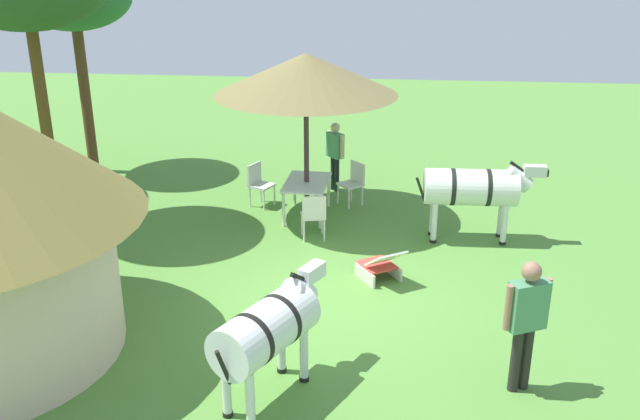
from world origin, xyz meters
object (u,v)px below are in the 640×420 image
zebra_nearest_camera (474,188)px  zebra_by_umbrella (268,329)px  patio_dining_table (307,186)px  shade_umbrella (306,74)px  guest_beside_umbrella (335,150)px  patio_chair_near_lawn (314,214)px  striped_lounge_chair (380,265)px  standing_watcher (526,315)px  patio_chair_east_end (259,182)px  patio_chair_near_hut (354,180)px

zebra_nearest_camera → zebra_by_umbrella: size_ratio=1.24×
zebra_nearest_camera → patio_dining_table: bearing=-107.0°
shade_umbrella → guest_beside_umbrella: (1.60, -0.44, -1.96)m
shade_umbrella → patio_chair_near_lawn: shade_umbrella is taller
patio_chair_near_lawn → striped_lounge_chair: patio_chair_near_lawn is taller
zebra_nearest_camera → standing_watcher: bearing=0.1°
patio_chair_near_lawn → standing_watcher: (-4.35, -3.05, 0.54)m
zebra_by_umbrella → shade_umbrella: bearing=119.9°
striped_lounge_chair → standing_watcher: bearing=-90.3°
patio_dining_table → patio_chair_near_lawn: size_ratio=1.51×
striped_lounge_chair → zebra_nearest_camera: zebra_nearest_camera is taller
guest_beside_umbrella → zebra_by_umbrella: 7.57m
shade_umbrella → striped_lounge_chair: bearing=-150.3°
patio_chair_east_end → standing_watcher: bearing=61.8°
patio_chair_near_hut → zebra_nearest_camera: size_ratio=0.38×
shade_umbrella → zebra_by_umbrella: bearing=-177.8°
shade_umbrella → standing_watcher: 6.69m
patio_dining_table → striped_lounge_chair: patio_dining_table is taller
zebra_nearest_camera → zebra_by_umbrella: bearing=-31.7°
patio_dining_table → patio_chair_east_end: (0.52, 1.08, -0.13)m
guest_beside_umbrella → zebra_by_umbrella: size_ratio=0.81×
guest_beside_umbrella → standing_watcher: bearing=160.3°
guest_beside_umbrella → zebra_nearest_camera: 3.69m
patio_chair_near_hut → striped_lounge_chair: size_ratio=0.94×
patio_chair_near_lawn → zebra_nearest_camera: bearing=-6.9°
patio_chair_east_end → zebra_nearest_camera: 4.50m
patio_dining_table → patio_chair_near_hut: (0.79, -0.90, -0.13)m
patio_chair_east_end → shade_umbrella: bearing=90.0°
zebra_by_umbrella → patio_dining_table: bearing=119.9°
shade_umbrella → patio_chair_east_end: (0.52, 1.08, -2.37)m
patio_dining_table → standing_watcher: size_ratio=0.77×
striped_lounge_chair → patio_chair_near_lawn: bearing=97.5°
guest_beside_umbrella → zebra_by_umbrella: (-7.56, 0.22, 0.02)m
zebra_by_umbrella → patio_chair_near_hut: bearing=112.1°
guest_beside_umbrella → zebra_nearest_camera: size_ratio=0.65×
patio_dining_table → patio_chair_near_hut: size_ratio=1.51×
guest_beside_umbrella → striped_lounge_chair: size_ratio=1.61×
patio_chair_east_end → patio_chair_near_hut: bearing=123.4°
zebra_by_umbrella → striped_lounge_chair: bearing=96.1°
patio_dining_table → standing_watcher: 6.45m
patio_dining_table → guest_beside_umbrella: (1.60, -0.44, 0.28)m
patio_chair_east_end → guest_beside_umbrella: bearing=151.2°
standing_watcher → patio_dining_table: bearing=96.0°
patio_chair_east_end → zebra_by_umbrella: bearing=37.1°
patio_chair_near_lawn → zebra_by_umbrella: (-4.80, 0.04, 0.43)m
guest_beside_umbrella → zebra_nearest_camera: bearing=-173.8°
shade_umbrella → guest_beside_umbrella: shade_umbrella is taller
zebra_nearest_camera → zebra_by_umbrella: zebra_nearest_camera is taller
patio_chair_east_end → striped_lounge_chair: size_ratio=0.94×
zebra_nearest_camera → zebra_by_umbrella: (-5.09, 2.95, -0.07)m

